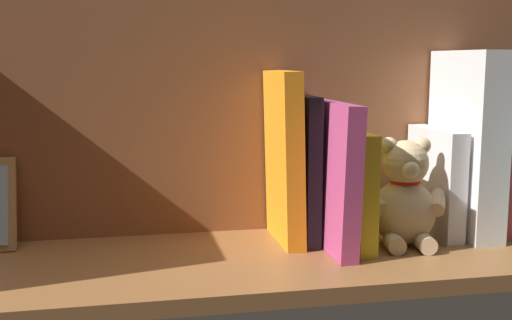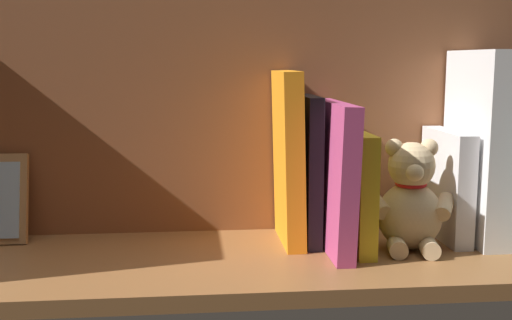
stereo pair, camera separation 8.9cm
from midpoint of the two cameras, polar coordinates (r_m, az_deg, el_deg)
The scene contains 10 objects.
ground_plane at distance 92.15cm, azimuth 2.79°, elevation -8.94°, with size 105.11×31.49×2.20cm, color brown.
shelf_back_panel at distance 101.45cm, azimuth 1.74°, elevation 4.09°, with size 105.11×1.50×37.26cm, color brown.
book_3 at distance 106.91cm, azimuth 23.33°, elevation -0.47°, with size 2.78×13.96×22.13cm, color red.
dictionary_thick_white at distance 103.20cm, azimuth 21.63°, elevation 1.11°, with size 4.91×16.44×28.51cm, color silver.
book_4 at distance 102.96cm, azimuth 18.97°, elevation -2.13°, with size 2.87×14.76×16.59cm, color silver.
teddy_bear at distance 95.69cm, azimuth 16.15°, elevation -3.56°, with size 12.81×11.35×16.03cm.
book_5 at distance 95.93cm, azimuth 11.24°, elevation -2.47°, with size 2.59×18.36×16.98cm, color yellow.
book_6 at distance 93.65cm, azimuth 9.58°, elevation -1.40°, with size 2.59×20.49×21.16cm, color #B23F72.
book_7 at distance 96.44cm, azimuth 7.29°, elevation -0.83°, with size 2.11×12.99×21.90cm, color black.
book_8 at distance 95.19cm, azimuth 5.56°, elevation 0.18°, with size 2.77×13.65×25.50cm, color orange.
Camera 2 is at (8.85, 87.41, 27.03)cm, focal length 45.08 mm.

